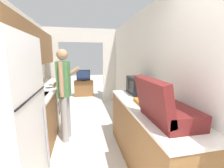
{
  "coord_description": "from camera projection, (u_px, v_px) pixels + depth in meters",
  "views": [
    {
      "loc": [
        -0.04,
        -0.59,
        1.62
      ],
      "look_at": [
        0.63,
        2.65,
        0.99
      ],
      "focal_mm": 24.0,
      "sensor_mm": 36.0,
      "label": 1
    }
  ],
  "objects": [
    {
      "name": "counter_right",
      "position": [
        147.0,
        136.0,
        2.19
      ],
      "size": [
        0.62,
        2.02,
        0.92
      ],
      "color": "brown",
      "rests_on": "ground_plane"
    },
    {
      "name": "book_stack",
      "position": [
        143.0,
        101.0,
        2.21
      ],
      "size": [
        0.24,
        0.29,
        0.05
      ],
      "color": "gold",
      "rests_on": "counter_right"
    },
    {
      "name": "wall_left",
      "position": [
        12.0,
        64.0,
        2.41
      ],
      "size": [
        0.38,
        7.0,
        2.5
      ],
      "color": "white",
      "rests_on": "ground_plane"
    },
    {
      "name": "suitcase",
      "position": [
        164.0,
        108.0,
        1.57
      ],
      "size": [
        0.5,
        0.66,
        0.47
      ],
      "color": "#5B1919",
      "rests_on": "counter_right"
    },
    {
      "name": "range_oven",
      "position": [
        46.0,
        105.0,
        3.5
      ],
      "size": [
        0.66,
        0.78,
        1.06
      ],
      "color": "white",
      "rests_on": "ground_plane"
    },
    {
      "name": "person",
      "position": [
        64.0,
        93.0,
        2.79
      ],
      "size": [
        0.56,
        0.42,
        1.73
      ],
      "rotation": [
        0.0,
        0.0,
        1.39
      ],
      "color": "#9E9E9E",
      "rests_on": "ground_plane"
    },
    {
      "name": "microwave",
      "position": [
        139.0,
        85.0,
        2.75
      ],
      "size": [
        0.34,
        0.5,
        0.31
      ],
      "color": "black",
      "rests_on": "counter_right"
    },
    {
      "name": "tv_cabinet",
      "position": [
        84.0,
        88.0,
        6.1
      ],
      "size": [
        0.75,
        0.42,
        0.62
      ],
      "color": "brown",
      "rests_on": "ground_plane"
    },
    {
      "name": "wall_far_with_doorway",
      "position": [
        82.0,
        61.0,
        5.06
      ],
      "size": [
        2.74,
        0.06,
        2.5
      ],
      "color": "white",
      "rests_on": "ground_plane"
    },
    {
      "name": "television",
      "position": [
        83.0,
        75.0,
        5.96
      ],
      "size": [
        0.53,
        0.16,
        0.44
      ],
      "color": "black",
      "rests_on": "tv_cabinet"
    },
    {
      "name": "wall_right",
      "position": [
        157.0,
        78.0,
        2.52
      ],
      "size": [
        0.06,
        7.0,
        2.5
      ],
      "color": "white",
      "rests_on": "ground_plane"
    },
    {
      "name": "counter_left",
      "position": [
        42.0,
        112.0,
        3.12
      ],
      "size": [
        0.62,
        3.16,
        0.92
      ],
      "color": "brown",
      "rests_on": "ground_plane"
    }
  ]
}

